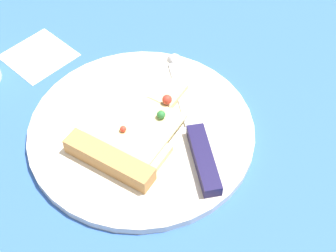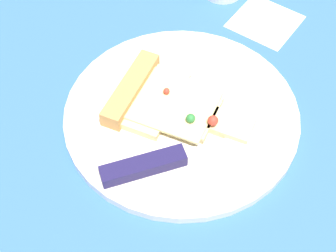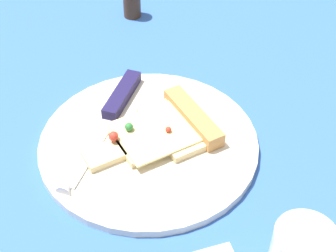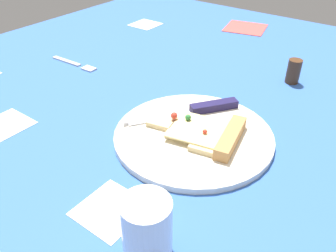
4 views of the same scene
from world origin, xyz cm
name	(u,v)px [view 1 (image 1 of 4)]	position (x,y,z in cm)	size (l,w,h in cm)	color
ground_plane	(177,148)	(-0.03, -0.01, -1.50)	(158.98, 158.98, 3.00)	#3360B7
plate	(141,131)	(2.27, -4.27, 0.58)	(29.59, 29.59, 1.16)	silver
pizza_slice	(130,137)	(4.78, -3.72, 1.95)	(18.64, 12.92, 2.60)	beige
knife	(195,132)	(-1.71, 1.59, 1.76)	(15.76, 20.68, 2.45)	silver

